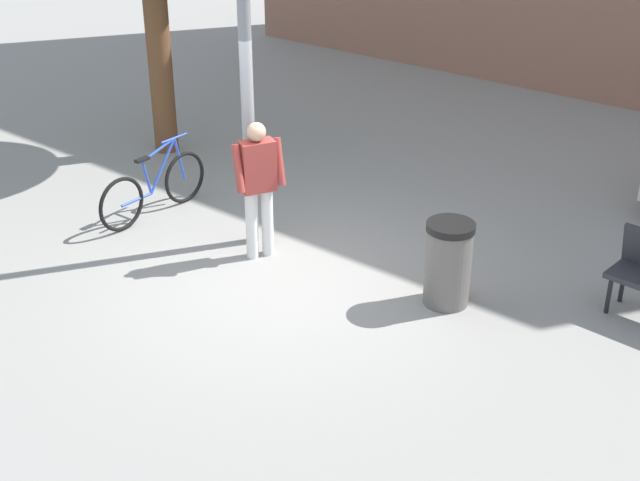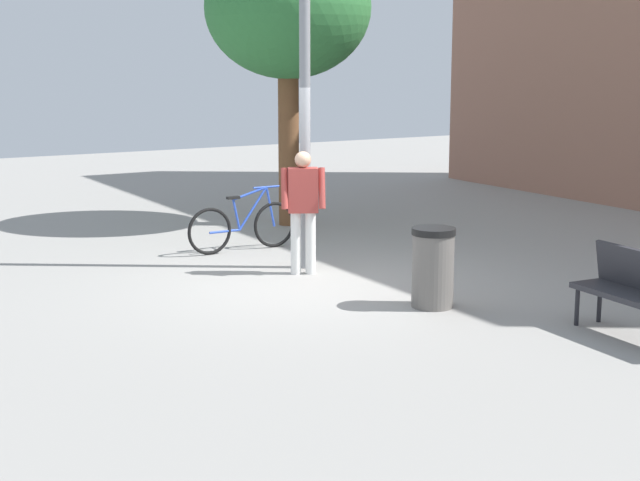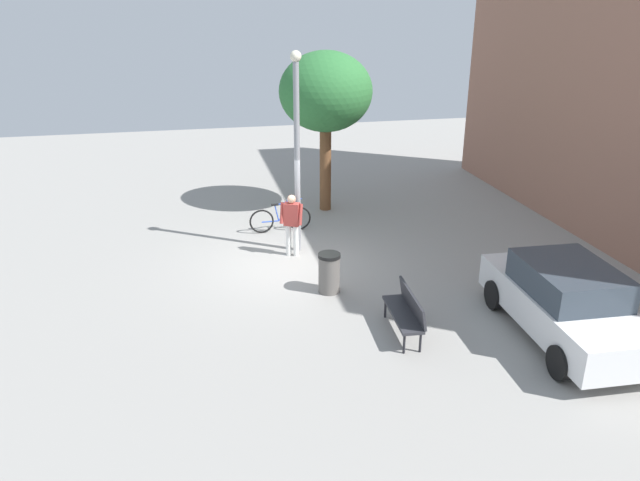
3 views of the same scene
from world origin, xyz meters
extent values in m
plane|color=gray|center=(0.00, 0.00, 0.00)|extent=(36.00, 36.00, 0.00)
cylinder|color=gray|center=(-0.81, 0.46, 2.46)|extent=(0.15, 0.15, 4.92)
cylinder|color=white|center=(-0.43, 0.32, 0.42)|extent=(0.14, 0.14, 0.85)
cylinder|color=white|center=(-0.52, 0.14, 0.42)|extent=(0.14, 0.14, 0.85)
cube|color=#9E3833|center=(-0.47, 0.23, 1.15)|extent=(0.37, 0.46, 0.60)
sphere|color=tan|center=(-0.47, 0.23, 1.56)|extent=(0.22, 0.22, 0.22)
cylinder|color=#9E3833|center=(-0.32, 0.44, 1.18)|extent=(0.25, 0.18, 0.55)
cylinder|color=#9E3833|center=(-0.54, -0.01, 1.18)|extent=(0.25, 0.18, 0.55)
cube|color=#2D2D33|center=(4.00, 1.69, 0.45)|extent=(1.63, 0.54, 0.06)
cylinder|color=black|center=(3.27, 1.58, 0.21)|extent=(0.05, 0.05, 0.42)
cylinder|color=black|center=(3.29, 1.90, 0.21)|extent=(0.05, 0.05, 0.42)
cylinder|color=brown|center=(-4.00, 1.93, 1.37)|extent=(0.36, 0.36, 2.74)
ellipsoid|color=#2F7237|center=(-4.00, 1.93, 3.73)|extent=(2.83, 2.83, 2.40)
torus|color=black|center=(-2.32, 0.76, 0.36)|extent=(0.07, 0.71, 0.71)
torus|color=black|center=(-2.29, -0.34, 0.36)|extent=(0.07, 0.71, 0.71)
cylinder|color=blue|center=(-2.31, 0.39, 0.64)|extent=(0.05, 0.50, 0.64)
cylinder|color=blue|center=(-2.31, 0.34, 0.88)|extent=(0.05, 0.58, 0.18)
cylinder|color=blue|center=(-2.30, 0.11, 0.57)|extent=(0.04, 0.14, 0.48)
cylinder|color=blue|center=(-2.30, -0.09, 0.33)|extent=(0.05, 0.50, 0.04)
cylinder|color=blue|center=(-2.32, 0.69, 0.64)|extent=(0.04, 0.17, 0.63)
cube|color=black|center=(-2.30, 0.06, 0.83)|extent=(0.09, 0.20, 0.04)
cylinder|color=blue|center=(-2.31, 0.63, 0.95)|extent=(0.04, 0.44, 0.03)
cylinder|color=#66605B|center=(1.83, 0.69, 0.43)|extent=(0.49, 0.49, 0.87)
cylinder|color=black|center=(1.83, 0.69, 0.91)|extent=(0.52, 0.52, 0.08)
camera|label=1|loc=(5.86, -6.47, 4.86)|focal=48.70mm
camera|label=2|loc=(10.66, -6.01, 2.91)|focal=53.93mm
camera|label=3|loc=(14.18, -2.25, 6.34)|focal=34.19mm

